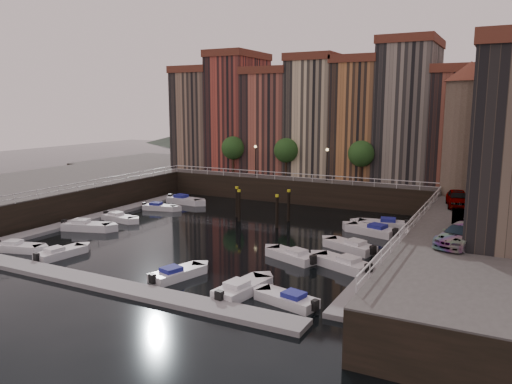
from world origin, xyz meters
The scene contains 31 objects.
ground centered at (0.00, 0.00, 0.00)m, with size 200.00×200.00×0.00m, color black.
quay_far centered at (0.00, 26.00, 1.50)m, with size 80.00×20.00×3.00m, color black.
quay_left centered at (-28.00, -2.00, 1.50)m, with size 20.00×36.00×3.00m, color black.
dock_left centered at (-16.20, -1.00, 0.17)m, with size 2.00×28.00×0.35m, color gray.
dock_right centered at (16.20, -1.00, 0.17)m, with size 2.00×28.00×0.35m, color gray.
dock_near centered at (0.00, -17.00, 0.17)m, with size 30.00×2.00×0.35m, color gray.
mountains centered at (1.72, 110.00, 7.92)m, with size 145.00×100.00×18.00m.
far_terrace centered at (3.31, 23.50, 10.95)m, with size 48.70×10.30×17.50m.
corner_tower centered at (20.00, 14.50, 10.19)m, with size 5.20×5.20×13.80m.
promenade_trees centered at (-1.33, 18.20, 6.58)m, with size 21.20×3.20×5.20m.
street_lamps centered at (-1.00, 17.20, 5.90)m, with size 10.36×0.36×4.18m.
railings centered at (0.00, 4.88, 3.79)m, with size 36.08×34.04×0.52m.
gangway centered at (17.10, 10.00, 1.92)m, with size 2.78×8.32×3.73m.
mooring_pilings centered at (0.69, 5.40, 1.65)m, with size 6.47×3.66×3.78m.
boat_left_0 centered at (-12.84, -14.03, 0.34)m, with size 4.46×2.64×1.00m.
boat_left_1 centered at (-13.23, -5.94, 0.40)m, with size 5.23×3.22×1.17m.
boat_left_2 centered at (-13.07, -1.33, 0.34)m, with size 4.49×1.96×1.02m.
boat_left_3 centered at (-12.84, 5.32, 0.33)m, with size 4.35×2.38×0.97m.
boat_left_4 centered at (-12.58, 10.04, 0.40)m, with size 5.22×2.28×1.18m.
boat_right_0 centered at (12.56, -14.03, 0.34)m, with size 4.48×2.48×1.00m.
boat_right_1 centered at (13.50, -5.62, 0.39)m, with size 5.12×3.46×1.16m.
boat_right_2 centered at (12.62, -0.68, 0.38)m, with size 4.99×3.38×1.13m.
boat_right_3 centered at (12.86, 5.70, 0.40)m, with size 5.28×3.14×1.18m.
boat_right_4 centered at (13.13, 8.80, 0.38)m, with size 5.08×2.67×1.14m.
boat_near_0 centered at (-8.26, -13.60, 0.34)m, with size 2.16×4.50×1.01m.
boat_near_2 centered at (3.42, -13.33, 0.35)m, with size 2.73×4.63×1.04m.
boat_near_3 centered at (9.11, -13.83, 0.38)m, with size 2.47×4.99×1.12m.
car_a centered at (20.18, 7.56, 3.79)m, with size 1.88×4.67×1.59m, color gray.
car_b centered at (21.45, -1.49, 3.73)m, with size 1.54×4.41×1.45m, color gray.
car_c centered at (21.79, -6.23, 3.74)m, with size 2.08×5.11×1.48m, color gray.
boat_extra_189 centered at (9.19, -5.46, 0.37)m, with size 4.83×3.17×1.09m.
Camera 1 is at (24.49, -41.42, 12.43)m, focal length 35.00 mm.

